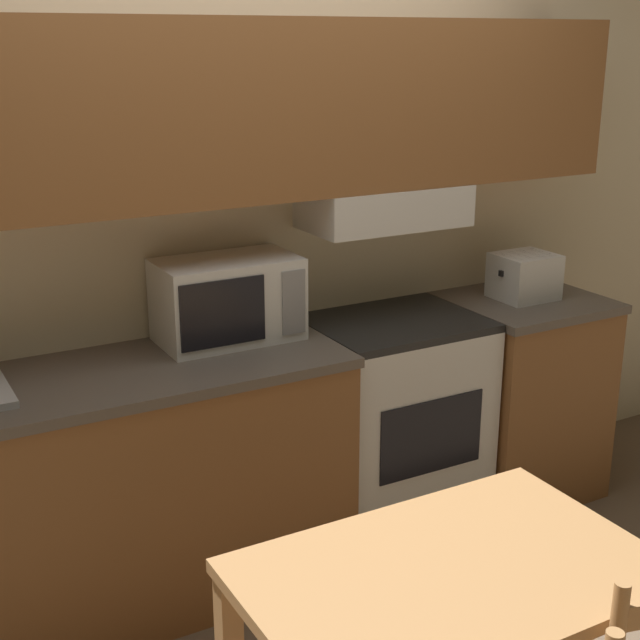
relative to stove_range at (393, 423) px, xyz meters
name	(u,v)px	position (x,y,z in m)	size (l,w,h in m)	color
ground_plane	(248,523)	(-0.54, 0.27, -0.45)	(16.00, 16.00, 0.00)	brown
wall_back	(249,175)	(-0.53, 0.20, 1.03)	(5.40, 0.38, 2.55)	beige
lower_counter_main	(107,495)	(-1.20, -0.02, 0.00)	(1.71, 0.59, 0.89)	brown
lower_counter_right_stub	(519,395)	(0.65, -0.02, 0.00)	(0.63, 0.59, 0.89)	brown
stove_range	(393,423)	(0.00, 0.00, 0.00)	(0.67, 0.54, 0.89)	silver
microwave	(228,300)	(-0.67, 0.10, 0.60)	(0.51, 0.30, 0.30)	silver
toaster	(524,276)	(0.65, -0.01, 0.54)	(0.26, 0.22, 0.19)	silver
dining_table	(449,613)	(-0.73, -1.33, 0.18)	(0.99, 0.64, 0.75)	#B27F4C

